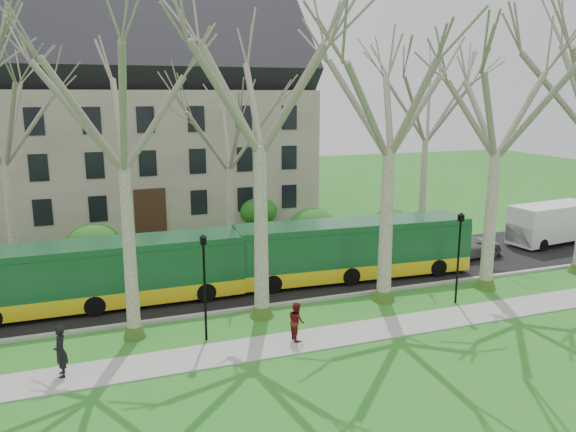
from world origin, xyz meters
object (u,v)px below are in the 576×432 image
Objects in this scene: pedestrian_a at (60,351)px; bus_lead at (107,273)px; van_a at (552,224)px; pedestrian_b at (297,321)px; sedan at (461,245)px; bus_follow at (353,248)px.

bus_lead is at bearing 160.23° from pedestrian_a.
pedestrian_a is at bearing -105.86° from bus_lead.
bus_lead reaches higher than pedestrian_a.
van_a is at bearing 3.13° from bus_lead.
pedestrian_b is (8.79, -0.02, -0.15)m from pedestrian_a.
van_a is at bearing 101.21° from pedestrian_a.
bus_follow is at bearing 90.73° from sedan.
sedan is at bearing 178.81° from van_a.
pedestrian_b is (-13.44, -7.42, -0.00)m from sedan.
bus_follow is 2.11× the size of van_a.
sedan is at bearing 11.14° from bus_follow.
pedestrian_b is (-5.67, -6.35, -0.81)m from bus_follow.
bus_follow reaches higher than bus_lead.
van_a is (27.96, 1.56, -0.25)m from bus_lead.
van_a is (7.57, 0.68, 0.53)m from sedan.
bus_follow is 8.11× the size of pedestrian_b.
bus_lead is 2.08× the size of van_a.
sedan is at bearing 2.40° from bus_lead.
bus_lead is 12.61m from bus_follow.
pedestrian_a is at bearing 88.27° from pedestrian_b.
van_a is at bearing -92.02° from sedan.
bus_lead is 6.81m from pedestrian_a.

